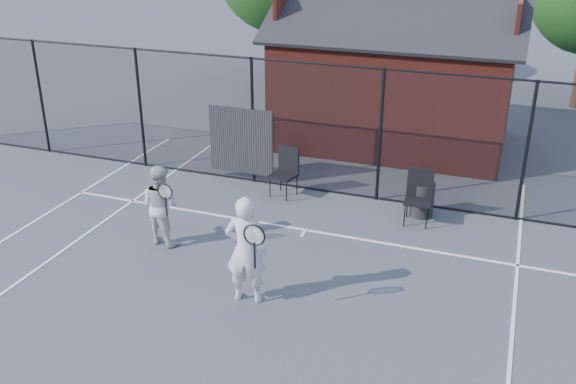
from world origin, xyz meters
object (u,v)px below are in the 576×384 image
(chair_right, at_px, (418,199))
(clubhouse, at_px, (395,85))
(player_back, at_px, (161,205))
(chair_left, at_px, (283,173))
(waste_bin, at_px, (422,199))
(player_front, at_px, (246,250))

(chair_right, bearing_deg, clubhouse, 104.21)
(clubhouse, xyz_separation_m, chair_right, (1.55, -4.90, -1.05))
(player_back, relative_size, chair_left, 1.45)
(player_back, xyz_separation_m, waste_bin, (4.55, 2.96, -0.43))
(clubhouse, bearing_deg, chair_right, -72.46)
(player_front, xyz_separation_m, player_back, (-2.36, 1.30, -0.14))
(player_back, distance_m, waste_bin, 5.44)
(player_front, bearing_deg, clubhouse, 85.97)
(chair_right, xyz_separation_m, waste_bin, (0.02, 0.43, -0.18))
(player_front, xyz_separation_m, chair_right, (2.16, 3.83, -0.39))
(player_back, bearing_deg, player_front, -28.85)
(clubhouse, relative_size, player_front, 3.45)
(chair_right, relative_size, waste_bin, 1.49)
(chair_right, bearing_deg, chair_left, 170.30)
(player_back, height_order, chair_right, player_back)
(clubhouse, distance_m, waste_bin, 4.90)
(waste_bin, bearing_deg, player_front, -117.18)
(clubhouse, height_order, waste_bin, clubhouse)
(player_front, relative_size, chair_right, 1.68)
(chair_left, relative_size, chair_right, 0.99)
(player_front, height_order, chair_right, player_front)
(player_front, distance_m, waste_bin, 4.82)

